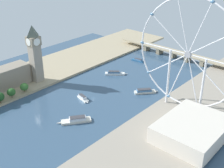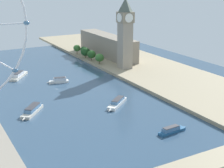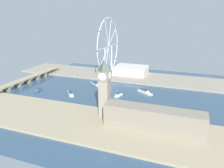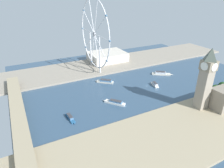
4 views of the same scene
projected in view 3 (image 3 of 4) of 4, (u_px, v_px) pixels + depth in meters
ground_plane at (114, 94)px, 362.47m from camera, size 391.44×391.44×0.00m
riverbank_left at (85, 122)px, 263.07m from camera, size 90.00×520.00×3.00m
riverbank_right at (131, 77)px, 460.95m from camera, size 90.00×520.00×3.00m
clock_tower at (104, 87)px, 265.86m from camera, size 15.49×15.49×75.76m
parliament_block at (153, 119)px, 240.90m from camera, size 22.00×115.15×26.31m
tree_row_embankment at (153, 112)px, 270.88m from camera, size 13.48×70.18×13.12m
ferris_wheel at (108, 47)px, 441.54m from camera, size 121.91×3.20×124.01m
riverside_hall at (131, 70)px, 476.37m from camera, size 55.87×71.92×16.85m
river_bridge at (27, 79)px, 420.18m from camera, size 203.44×15.71×11.28m
tour_boat_0 at (95, 83)px, 413.84m from camera, size 23.85×26.95×5.42m
tour_boat_1 at (144, 92)px, 366.60m from camera, size 25.83×33.28×5.90m
tour_boat_2 at (38, 90)px, 375.73m from camera, size 24.45×6.54×4.56m
tour_boat_3 at (119, 95)px, 352.09m from camera, size 22.05×9.59×5.42m
tour_boat_4 at (71, 93)px, 361.35m from camera, size 28.13×23.97×5.20m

